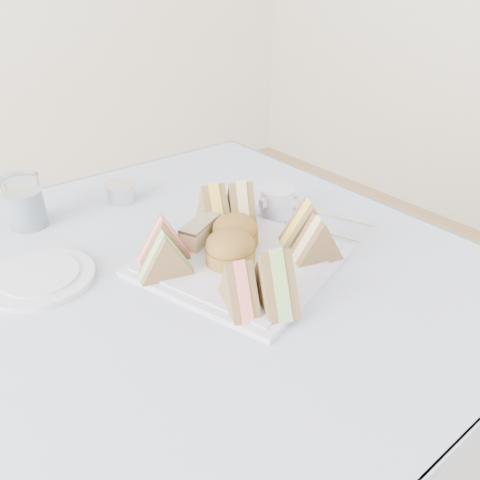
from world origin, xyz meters
TOP-DOWN VIEW (x-y plane):
  - table at (0.00, 0.00)m, footprint 0.90×0.90m
  - tablecloth at (0.00, 0.00)m, footprint 1.02×1.02m
  - serving_plate at (0.09, -0.06)m, footprint 0.39×0.39m
  - sandwich_fl_a at (0.01, -0.17)m, footprint 0.07×0.10m
  - sandwich_fl_b at (0.06, -0.19)m, footprint 0.09×0.12m
  - sandwich_fr_a at (0.23, -0.10)m, footprint 0.11×0.09m
  - sandwich_fr_b at (0.20, -0.15)m, footprint 0.10×0.07m
  - sandwich_bl_a at (-0.04, -0.02)m, footprint 0.10×0.07m
  - sandwich_bl_b at (-0.01, 0.03)m, footprint 0.10×0.08m
  - sandwich_br_a at (0.18, 0.05)m, footprint 0.09×0.12m
  - sandwich_br_b at (0.13, 0.07)m, footprint 0.08×0.11m
  - scone_left at (0.07, -0.06)m, footprint 0.12×0.12m
  - scone_right at (0.12, -0.02)m, footprint 0.12×0.12m
  - pastry_slice at (0.07, 0.03)m, footprint 0.10×0.08m
  - side_plate at (-0.21, 0.11)m, footprint 0.24×0.24m
  - water_glass at (-0.16, 0.33)m, footprint 0.08×0.08m
  - tea_strainer at (0.04, 0.32)m, footprint 0.08×0.08m
  - knife at (0.37, -0.03)m, footprint 0.09×0.19m
  - fork at (0.30, -0.07)m, footprint 0.07×0.16m
  - creamer_jug at (0.27, 0.04)m, footprint 0.08×0.08m

SIDE VIEW (x-z plane):
  - table at x=0.00m, z-range 0.00..0.74m
  - tablecloth at x=0.00m, z-range 0.74..0.75m
  - fork at x=0.30m, z-range 0.75..0.75m
  - knife at x=0.37m, z-range 0.75..0.75m
  - side_plate at x=-0.21m, z-range 0.75..0.76m
  - serving_plate at x=0.09m, z-range 0.75..0.76m
  - tea_strainer at x=0.04m, z-range 0.75..0.79m
  - creamer_jug at x=0.27m, z-range 0.75..0.81m
  - pastry_slice at x=0.07m, z-range 0.76..0.80m
  - scone_right at x=0.12m, z-range 0.76..0.82m
  - scone_left at x=0.07m, z-range 0.76..0.82m
  - sandwich_fl_a at x=0.01m, z-range 0.76..0.84m
  - sandwich_bl_a at x=-0.04m, z-range 0.76..0.84m
  - sandwich_bl_b at x=-0.01m, z-range 0.76..0.84m
  - sandwich_fr_b at x=0.20m, z-range 0.76..0.84m
  - water_glass at x=-0.16m, z-range 0.75..0.86m
  - sandwich_fr_a at x=0.23m, z-range 0.76..0.85m
  - sandwich_br_a at x=0.18m, z-range 0.76..0.85m
  - sandwich_br_b at x=0.13m, z-range 0.76..0.85m
  - sandwich_fl_b at x=0.06m, z-range 0.76..0.85m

